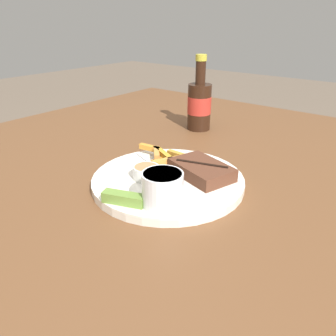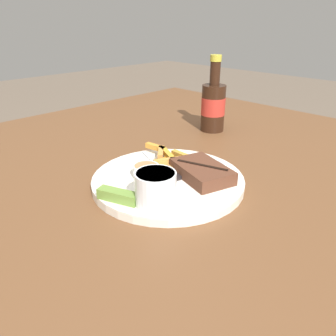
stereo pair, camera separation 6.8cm
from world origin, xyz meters
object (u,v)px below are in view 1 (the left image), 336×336
object	(u,v)px
dinner_plate	(168,180)
pickle_spear	(124,198)
coleslaw_cup	(163,187)
beer_bottle	(199,104)
steak_portion	(201,170)
dipping_sauce_cup	(146,172)
fork_utensil	(150,162)
knife_utensil	(188,173)

from	to	relation	value
dinner_plate	pickle_spear	size ratio (longest dim) A/B	3.90
dinner_plate	coleslaw_cup	distance (m)	0.12
dinner_plate	beer_bottle	xyz separation A→B (m)	(-0.16, 0.36, 0.07)
steak_portion	dipping_sauce_cup	bearing A→B (deg)	-135.19
fork_utensil	knife_utensil	distance (m)	0.10
coleslaw_cup	beer_bottle	xyz separation A→B (m)	(-0.22, 0.45, 0.03)
dinner_plate	pickle_spear	world-z (taller)	pickle_spear
dipping_sauce_cup	fork_utensil	bearing A→B (deg)	126.60
fork_utensil	steak_portion	bearing A→B (deg)	28.83
beer_bottle	coleslaw_cup	bearing A→B (deg)	-63.64
coleslaw_cup	beer_bottle	bearing A→B (deg)	116.36
knife_utensil	coleslaw_cup	bearing A→B (deg)	-155.97
dinner_plate	fork_utensil	size ratio (longest dim) A/B	2.46
steak_portion	fork_utensil	size ratio (longest dim) A/B	1.15
pickle_spear	coleslaw_cup	bearing A→B (deg)	35.34
steak_portion	coleslaw_cup	bearing A→B (deg)	-85.73
knife_utensil	dipping_sauce_cup	bearing A→B (deg)	149.97
steak_portion	fork_utensil	xyz separation A→B (m)	(-0.13, -0.02, -0.01)
dipping_sauce_cup	beer_bottle	distance (m)	0.41
fork_utensil	beer_bottle	world-z (taller)	beer_bottle
dinner_plate	dipping_sauce_cup	xyz separation A→B (m)	(-0.03, -0.03, 0.02)
coleslaw_cup	fork_utensil	size ratio (longest dim) A/B	0.57
steak_portion	dipping_sauce_cup	world-z (taller)	steak_portion
dinner_plate	pickle_spear	bearing A→B (deg)	-87.83
dipping_sauce_cup	pickle_spear	world-z (taller)	dipping_sauce_cup
dinner_plate	coleslaw_cup	bearing A→B (deg)	-56.32
dinner_plate	steak_portion	distance (m)	0.07
steak_portion	pickle_spear	world-z (taller)	steak_portion
coleslaw_cup	beer_bottle	distance (m)	0.50
fork_utensil	dinner_plate	bearing A→B (deg)	0.00
steak_portion	knife_utensil	world-z (taller)	steak_portion
knife_utensil	beer_bottle	bearing A→B (deg)	38.56
dipping_sauce_cup	knife_utensil	bearing A→B (deg)	51.64
dinner_plate	dipping_sauce_cup	distance (m)	0.05
pickle_spear	dipping_sauce_cup	bearing A→B (deg)	109.53
coleslaw_cup	knife_utensil	world-z (taller)	coleslaw_cup
pickle_spear	beer_bottle	world-z (taller)	beer_bottle
dipping_sauce_cup	beer_bottle	world-z (taller)	beer_bottle
dinner_plate	steak_portion	xyz separation A→B (m)	(0.05, 0.05, 0.02)
steak_portion	fork_utensil	distance (m)	0.13
steak_portion	knife_utensil	xyz separation A→B (m)	(-0.03, -0.01, -0.01)
beer_bottle	knife_utensil	bearing A→B (deg)	-59.76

